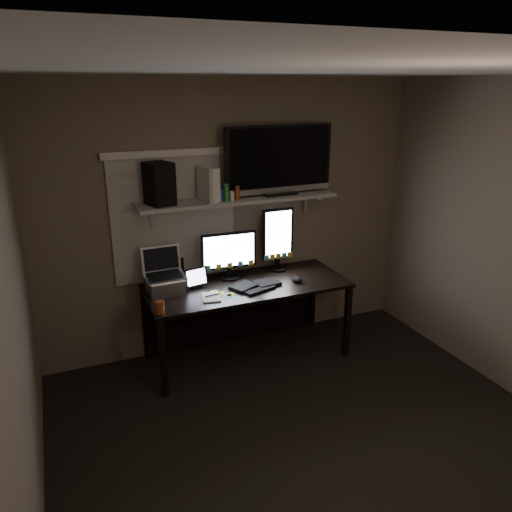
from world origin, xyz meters
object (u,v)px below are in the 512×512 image
keyboard (255,285)px  tablet (196,278)px  monitor_landscape (229,256)px  speaker (159,184)px  desk (243,297)px  monitor_portrait (278,239)px  laptop (165,272)px  tv (279,160)px  cup (160,307)px  game_console (209,184)px  mouse (297,279)px

keyboard → tablet: 0.53m
monitor_landscape → speaker: speaker is taller
monitor_landscape → tablet: size_ratio=2.41×
keyboard → tablet: (-0.49, 0.17, 0.08)m
desk → monitor_portrait: 0.64m
laptop → speaker: bearing=75.9°
tv → cup: bearing=-160.0°
laptop → game_console: bearing=11.2°
tablet → cup: 0.57m
monitor_portrait → monitor_landscape: bearing=-174.8°
tv → speaker: size_ratio=2.93×
keyboard → mouse: 0.39m
monitor_landscape → tablet: 0.38m
laptop → cup: 0.43m
keyboard → speaker: speaker is taller
desk → monitor_landscape: monitor_landscape is taller
monitor_landscape → mouse: monitor_landscape is taller
desk → keyboard: (0.05, -0.19, 0.19)m
monitor_portrait → laptop: (-1.13, -0.15, -0.12)m
monitor_landscape → speaker: bearing=-179.0°
desk → monitor_portrait: monitor_portrait is taller
mouse → cup: cup is taller
tablet → laptop: laptop is taller
desk → monitor_landscape: 0.42m
tablet → monitor_landscape: bearing=3.7°
monitor_landscape → laptop: 0.62m
desk → cup: cup is taller
game_console → speaker: bearing=162.2°
monitor_portrait → speaker: size_ratio=1.76×
laptop → tv: 1.41m
keyboard → tv: (0.34, 0.28, 1.04)m
monitor_portrait → tv: bearing=-114.7°
mouse → game_console: bearing=158.1°
monitor_landscape → tv: bearing=3.9°
cup → tablet: bearing=44.0°
tablet → tv: (0.84, 0.11, 0.97)m
tv → monitor_portrait: bearing=63.8°
game_console → speaker: 0.42m
monitor_portrait → laptop: monitor_portrait is taller
keyboard → mouse: (0.39, -0.04, 0.01)m
laptop → game_console: game_console is taller
desk → tv: size_ratio=1.75×
desk → tv: 1.30m
desk → game_console: game_console is taller
mouse → tablet: 0.91m
monitor_portrait → cup: 1.39m
tablet → game_console: size_ratio=0.74×
mouse → cup: 1.30m
monitor_landscape → cup: (-0.75, -0.48, -0.18)m
laptop → tv: bearing=4.1°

